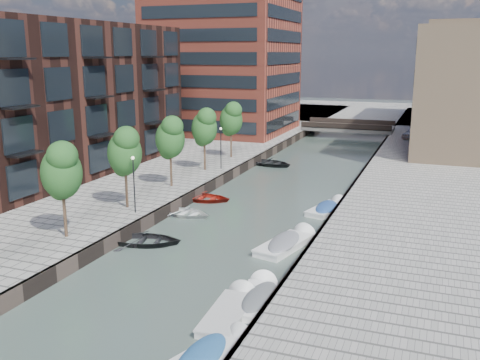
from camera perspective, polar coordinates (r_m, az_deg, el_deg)
The scene contains 27 objects.
water at distance 51.04m, azimuth 5.45°, elevation -0.49°, with size 300.00×300.00×0.00m, color #38473F.
quay_right at distance 49.35m, azimuth 23.68°, elevation -1.46°, with size 20.00×140.00×1.00m, color gray.
quay_wall_left at distance 52.80m, azimuth -0.93°, elevation 0.60°, with size 0.25×140.00×1.00m, color #332823.
quay_wall_right at distance 49.72m, azimuth 12.25°, elevation -0.52°, with size 0.25×140.00×1.00m, color #332823.
far_closure at distance 109.24m, azimuth 13.92°, elevation 6.88°, with size 80.00×40.00×1.00m, color gray.
apartment_block at distance 50.34m, azimuth -20.42°, elevation 7.79°, with size 8.00×38.00×14.00m, color black.
tower at distance 78.84m, azimuth -1.67°, elevation 16.17°, with size 18.00×18.00×30.00m, color #983C2C.
tan_block_near at distance 70.03m, azimuth 23.51°, elevation 8.88°, with size 12.00×25.00×14.00m, color tan.
tan_block_far at distance 95.94m, azimuth 22.96°, elevation 10.46°, with size 12.00×20.00×16.00m, color tan.
bridge at distance 81.60m, azimuth 11.49°, elevation 5.53°, with size 13.00×6.00×1.30m.
tree_2 at distance 34.27m, azimuth -18.53°, elevation 1.09°, with size 2.50×2.50×5.95m.
tree_3 at distance 39.82m, azimuth -12.22°, elevation 3.13°, with size 2.50×2.50×5.95m.
tree_4 at distance 45.76m, azimuth -7.48°, elevation 4.63°, with size 2.50×2.50×5.95m.
tree_5 at distance 51.97m, azimuth -3.83°, elevation 5.76°, with size 2.50×2.50×5.95m.
tree_6 at distance 58.36m, azimuth -0.97°, elevation 6.62°, with size 2.50×2.50×5.95m.
lamp_1 at distance 38.66m, azimuth -11.26°, elevation 0.15°, with size 0.24×0.24×4.12m.
lamp_2 at distance 52.63m, azimuth -2.06°, elevation 3.90°, with size 0.24×0.24×4.12m.
sloop_1 at distance 35.82m, azimuth -10.02°, elevation -6.73°, with size 3.39×4.74×0.98m, color black.
sloop_2 at distance 45.44m, azimuth -3.88°, elevation -2.20°, with size 3.32×4.65×0.96m, color maroon.
sloop_3 at distance 41.45m, azimuth -5.83°, elevation -3.79°, with size 2.99×4.19×0.87m, color silver.
sloop_4 at distance 59.52m, azimuth 3.21°, elevation 1.56°, with size 3.66×5.12×1.06m, color black.
motorboat_0 at distance 22.81m, azimuth -3.38°, elevation -18.40°, with size 3.16×5.05×1.59m.
motorboat_1 at distance 27.67m, azimuth 2.19°, elevation -12.36°, with size 2.56×4.73×1.50m.
motorboat_2 at distance 26.52m, azimuth -0.92°, elevation -13.77°, with size 1.94×4.88×1.60m.
motorboat_3 at distance 43.01m, azimuth 9.44°, elevation -3.00°, with size 2.73×4.95×1.57m.
motorboat_4 at distance 34.93m, azimuth 5.12°, elevation -6.72°, with size 3.00×5.54×1.75m.
car at distance 75.62m, azimuth 18.05°, elevation 4.80°, with size 1.74×4.32×1.47m, color silver.
Camera 1 is at (12.93, -7.84, 12.21)m, focal length 40.00 mm.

